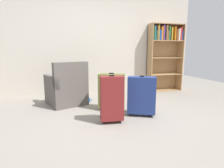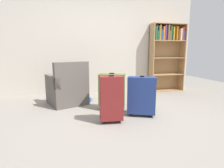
{
  "view_description": "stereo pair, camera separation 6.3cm",
  "coord_description": "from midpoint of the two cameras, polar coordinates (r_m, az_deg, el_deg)",
  "views": [
    {
      "loc": [
        -0.87,
        -2.72,
        1.12
      ],
      "look_at": [
        -0.06,
        0.33,
        0.55
      ],
      "focal_mm": 29.91,
      "sensor_mm": 36.0,
      "label": 1
    },
    {
      "loc": [
        -0.81,
        -2.73,
        1.12
      ],
      "look_at": [
        -0.06,
        0.33,
        0.55
      ],
      "focal_mm": 29.91,
      "sensor_mm": 36.0,
      "label": 2
    }
  ],
  "objects": [
    {
      "name": "mug",
      "position": [
        4.14,
        -6.59,
        -4.85
      ],
      "size": [
        0.12,
        0.08,
        0.1
      ],
      "color": "#1959A5",
      "rests_on": "ground"
    },
    {
      "name": "armchair",
      "position": [
        4.01,
        -12.97,
        -1.6
      ],
      "size": [
        0.9,
        0.9,
        0.9
      ],
      "color": "#59514C",
      "rests_on": "ground"
    },
    {
      "name": "bookshelf",
      "position": [
        5.4,
        16.56,
        9.74
      ],
      "size": [
        0.95,
        0.32,
        1.82
      ],
      "color": "#A87F51",
      "rests_on": "ground"
    },
    {
      "name": "suitcase_olive",
      "position": [
        3.52,
        0.47,
        -2.08
      ],
      "size": [
        0.53,
        0.41,
        0.71
      ],
      "color": "brown",
      "rests_on": "ground"
    },
    {
      "name": "suitcase_dark_red",
      "position": [
        2.88,
        0.42,
        -4.42
      ],
      "size": [
        0.36,
        0.22,
        0.76
      ],
      "color": "maroon",
      "rests_on": "ground"
    },
    {
      "name": "suitcase_navy_blue",
      "position": [
        3.22,
        9.57,
        -3.45
      ],
      "size": [
        0.51,
        0.37,
        0.7
      ],
      "color": "navy",
      "rests_on": "ground"
    },
    {
      "name": "ground_plane",
      "position": [
        3.06,
        3.21,
        -11.22
      ],
      "size": [
        9.22,
        9.22,
        0.0
      ],
      "primitive_type": "plane",
      "color": "gray"
    },
    {
      "name": "back_wall",
      "position": [
        4.95,
        -4.07,
        12.27
      ],
      "size": [
        5.27,
        0.1,
        2.6
      ],
      "primitive_type": "cube",
      "color": "beige",
      "rests_on": "ground"
    }
  ]
}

